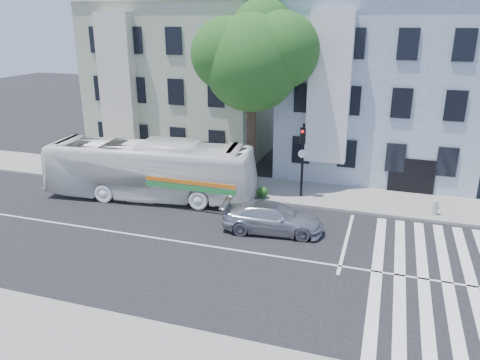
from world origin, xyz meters
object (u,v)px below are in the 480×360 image
at_px(sedan, 272,218).
at_px(traffic_signal, 303,152).
at_px(fire_hydrant, 435,207).
at_px(bus, 150,170).

xyz_separation_m(sedan, traffic_signal, (0.49, 4.72, 2.15)).
bearing_deg(fire_hydrant, sedan, -150.68).
height_order(bus, traffic_signal, traffic_signal).
distance_m(sedan, traffic_signal, 5.21).
bearing_deg(fire_hydrant, traffic_signal, 176.77).
relative_size(traffic_signal, fire_hydrant, 5.40).
relative_size(bus, traffic_signal, 2.74).
xyz_separation_m(bus, traffic_signal, (8.34, 2.39, 1.17)).
height_order(sedan, fire_hydrant, sedan).
bearing_deg(bus, sedan, -113.46).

